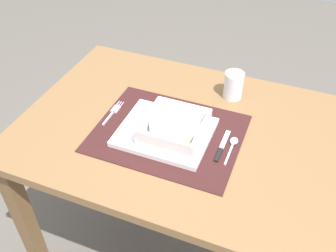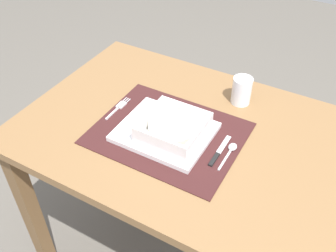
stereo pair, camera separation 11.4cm
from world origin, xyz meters
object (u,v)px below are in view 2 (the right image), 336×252
object	(u,v)px
fork	(119,107)
spoon	(231,150)
dining_table	(181,152)
butter_knife	(219,152)
drinking_glass	(241,92)
porridge_bowl	(173,129)

from	to	relation	value
fork	spoon	distance (m)	0.40
dining_table	butter_knife	distance (m)	0.19
fork	drinking_glass	bearing A→B (deg)	36.66
porridge_bowl	drinking_glass	bearing A→B (deg)	68.96
porridge_bowl	drinking_glass	size ratio (longest dim) A/B	1.87
fork	spoon	bearing A→B (deg)	1.08
porridge_bowl	butter_knife	bearing A→B (deg)	5.04
butter_knife	drinking_glass	distance (m)	0.27
porridge_bowl	drinking_glass	distance (m)	0.29
porridge_bowl	spoon	distance (m)	0.18
dining_table	drinking_glass	distance (m)	0.28
fork	butter_knife	bearing A→B (deg)	-2.99
porridge_bowl	butter_knife	world-z (taller)	porridge_bowl
drinking_glass	spoon	bearing A→B (deg)	-74.87
fork	butter_knife	distance (m)	0.37
spoon	drinking_glass	bearing A→B (deg)	104.02
dining_table	spoon	xyz separation A→B (m)	(0.17, -0.02, 0.11)
spoon	drinking_glass	distance (m)	0.25
spoon	butter_knife	bearing A→B (deg)	-137.58
spoon	porridge_bowl	bearing A→B (deg)	-168.38
spoon	butter_knife	size ratio (longest dim) A/B	0.85
butter_knife	drinking_glass	xyz separation A→B (m)	(-0.04, 0.26, 0.03)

